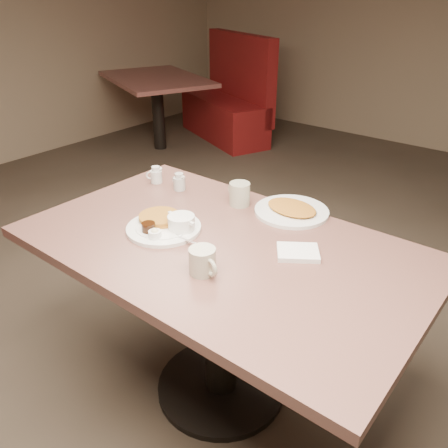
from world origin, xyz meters
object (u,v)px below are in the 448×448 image
Objects in this scene: hash_plate at (292,210)px; booth_back_left at (222,102)px; coffee_mug_near at (203,261)px; diner_table at (221,280)px; creamer_right at (179,182)px; creamer_left at (156,175)px; coffee_mug_far at (239,194)px; main_plate at (166,224)px.

booth_back_left is at bearing 133.88° from hash_plate.
coffee_mug_near is 0.07× the size of booth_back_left.
creamer_right is at bearing 150.35° from diner_table.
booth_back_left reaches higher than creamer_left.
coffee_mug_far is (-0.23, 0.50, 0.00)m from coffee_mug_near.
coffee_mug_near is 1.57× the size of creamer_right.
hash_plate is (0.22, 0.07, -0.04)m from coffee_mug_far.
booth_back_left is (-1.73, 2.63, -0.38)m from creamer_left.
diner_table is 0.41m from coffee_mug_far.
main_plate is 0.49m from creamer_left.
coffee_mug_far is at bearing 115.60° from diner_table.
creamer_right is at bearing -54.43° from booth_back_left.
coffee_mug_far reaches higher than creamer_right.
booth_back_left is at bearing 129.00° from diner_table.
coffee_mug_near reaches higher than creamer_right.
coffee_mug_far reaches higher than hash_plate.
creamer_left is 0.69m from hash_plate.
creamer_right is 0.05× the size of booth_back_left.
coffee_mug_near is 0.57m from hash_plate.
creamer_right reaches higher than main_plate.
diner_table is at bearing -64.40° from coffee_mug_far.
diner_table is 0.43m from hash_plate.
coffee_mug_far reaches higher than diner_table.
main_plate is 2.69× the size of coffee_mug_near.
booth_back_left reaches higher than hash_plate.
main_plate is at bearing -54.36° from booth_back_left.
creamer_left is at bearing 157.21° from diner_table.
creamer_left is at bearing -177.16° from creamer_right.
creamer_right is 0.25× the size of hash_plate.
booth_back_left reaches higher than coffee_mug_far.
hash_plate is at bearing 78.95° from diner_table.
booth_back_left is (-1.87, 2.62, -0.38)m from creamer_right.
coffee_mug_far is at bearing 6.55° from creamer_left.
hash_plate is (0.68, 0.12, -0.02)m from creamer_left.
main_plate is 0.37m from coffee_mug_far.
main_plate reaches higher than hash_plate.
main_plate is at bearing -102.80° from coffee_mug_far.
creamer_right is at bearing 2.84° from creamer_left.
coffee_mug_near reaches higher than creamer_left.
hash_plate is at bearing 54.91° from main_plate.
coffee_mug_far is (-0.15, 0.31, 0.22)m from diner_table.
main_plate is at bearing -125.09° from hash_plate.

